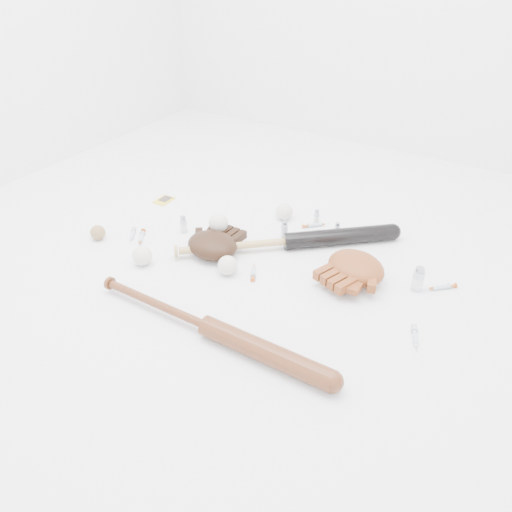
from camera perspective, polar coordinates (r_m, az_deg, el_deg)
The scene contains 22 objects.
bat_dark at distance 2.10m, azimuth 3.56°, elevation 1.68°, with size 0.99×0.07×0.07m, color black, non-canonical shape.
bat_wood at distance 1.68m, azimuth -5.61°, elevation -7.99°, with size 0.96×0.07×0.07m, color brown, non-canonical shape.
glove_dark at distance 2.06m, azimuth -5.01°, elevation 1.28°, with size 0.26×0.26×0.09m, color black, non-canonical shape.
glove_tan at distance 1.95m, azimuth 11.36°, elevation -1.26°, with size 0.28×0.28×0.10m, color brown, non-canonical shape.
trading_card at distance 2.54m, azimuth -10.48°, elevation 6.28°, with size 0.07×0.10×0.01m, color yellow.
pedestal at distance 2.17m, azimuth -4.23°, elevation 2.35°, with size 0.08×0.08×0.04m, color white.
baseball_on_pedestal at distance 2.14m, azimuth -4.30°, elevation 3.82°, with size 0.08×0.08×0.08m, color silver.
baseball_left at distance 2.05m, azimuth -12.88°, elevation 0.01°, with size 0.08×0.08×0.08m, color silver.
baseball_upper at distance 2.32m, azimuth 3.26°, elevation 5.11°, with size 0.08×0.08×0.08m, color silver.
baseball_mid at distance 1.95m, azimuth -3.26°, elevation -1.09°, with size 0.08×0.08×0.08m, color silver.
baseball_aged at distance 2.27m, azimuth -17.63°, elevation 2.56°, with size 0.06×0.06×0.06m, color olive.
syringe_0 at distance 2.27m, azimuth -13.94°, elevation 2.38°, with size 0.14×0.02×0.02m, color #ADBCC6, non-canonical shape.
syringe_1 at distance 1.96m, azimuth -0.29°, elevation -1.79°, with size 0.14×0.02×0.02m, color #ADBCC6, non-canonical shape.
syringe_2 at distance 2.29m, azimuth 6.77°, elevation 3.54°, with size 0.14×0.02×0.02m, color #ADBCC6, non-canonical shape.
syringe_3 at distance 1.75m, azimuth 17.73°, elevation -8.87°, with size 0.14×0.02×0.02m, color #ADBCC6, non-canonical shape.
syringe_4 at distance 2.01m, azimuth 20.37°, elevation -3.36°, with size 0.15×0.03×0.02m, color #ADBCC6, non-canonical shape.
syringe_5 at distance 2.23m, azimuth -12.98°, elevation 2.05°, with size 0.15×0.03×0.02m, color #ADBCC6, non-canonical shape.
vial_0 at distance 2.31m, azimuth 6.95°, elevation 4.51°, with size 0.03×0.03×0.07m, color silver.
vial_1 at distance 2.22m, azimuth 9.25°, elevation 3.03°, with size 0.02×0.02×0.06m, color silver.
vial_2 at distance 2.18m, azimuth 3.26°, elevation 3.04°, with size 0.03×0.03×0.08m, color silver.
vial_3 at distance 1.95m, azimuth 18.04°, elevation -2.51°, with size 0.04×0.04×0.10m, color silver.
vial_4 at distance 2.24m, azimuth -8.30°, elevation 3.60°, with size 0.03×0.03×0.08m, color silver.
Camera 1 is at (0.90, -1.40, 1.15)m, focal length 35.00 mm.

